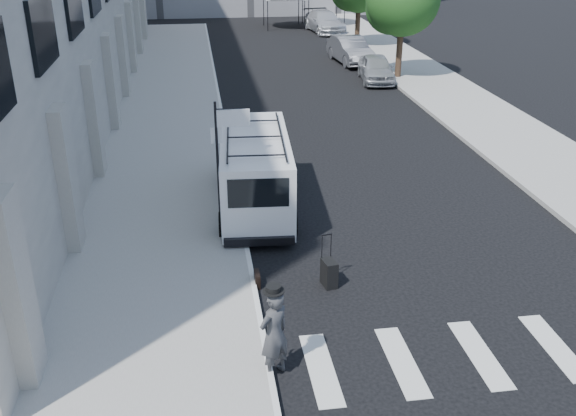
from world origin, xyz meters
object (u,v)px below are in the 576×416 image
object	(u,v)px
suitcase	(329,273)
parked_car_c	(324,22)
businessman	(274,334)
parked_car_b	(350,50)
briefcase	(257,279)
parked_car_a	(376,68)
cargo_van	(255,171)

from	to	relation	value
suitcase	parked_car_c	world-z (taller)	parked_car_c
businessman	parked_car_b	size ratio (longest dim) A/B	0.40
briefcase	businessman	bearing A→B (deg)	-90.09
businessman	parked_car_b	xyz separation A→B (m)	(7.96, 27.40, -0.16)
parked_car_a	parked_car_c	size ratio (longest dim) A/B	0.77
parked_car_c	briefcase	bearing A→B (deg)	-110.27
parked_car_b	parked_car_c	xyz separation A→B (m)	(0.67, 11.16, 0.00)
cargo_van	parked_car_b	bearing A→B (deg)	72.78
cargo_van	parked_car_b	distance (m)	21.10
cargo_van	parked_car_a	size ratio (longest dim) A/B	1.49
suitcase	parked_car_c	size ratio (longest dim) A/B	0.24
suitcase	cargo_van	distance (m)	4.95
briefcase	parked_car_c	world-z (taller)	parked_car_c
businessman	briefcase	size ratio (longest dim) A/B	4.13
suitcase	parked_car_a	size ratio (longest dim) A/B	0.31
businessman	parked_car_c	size ratio (longest dim) A/B	0.35
businessman	cargo_van	bearing A→B (deg)	-127.90
businessman	parked_car_c	bearing A→B (deg)	-137.45
briefcase	cargo_van	bearing A→B (deg)	84.63
parked_car_b	parked_car_c	distance (m)	11.18
parked_car_b	briefcase	bearing A→B (deg)	-113.80
briefcase	parked_car_c	bearing A→B (deg)	76.19
cargo_van	suitcase	bearing A→B (deg)	-71.40
businessman	parked_car_b	bearing A→B (deg)	-141.03
parked_car_a	parked_car_b	xyz separation A→B (m)	(-0.26, 4.71, 0.07)
cargo_van	parked_car_c	size ratio (longest dim) A/B	1.15
suitcase	parked_car_b	world-z (taller)	parked_car_b
suitcase	parked_car_a	bearing A→B (deg)	60.57
briefcase	parked_car_b	xyz separation A→B (m)	(7.96, 24.17, 0.58)
businessman	briefcase	world-z (taller)	businessman
parked_car_c	parked_car_a	bearing A→B (deg)	-98.04
parked_car_a	briefcase	bearing A→B (deg)	-105.71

